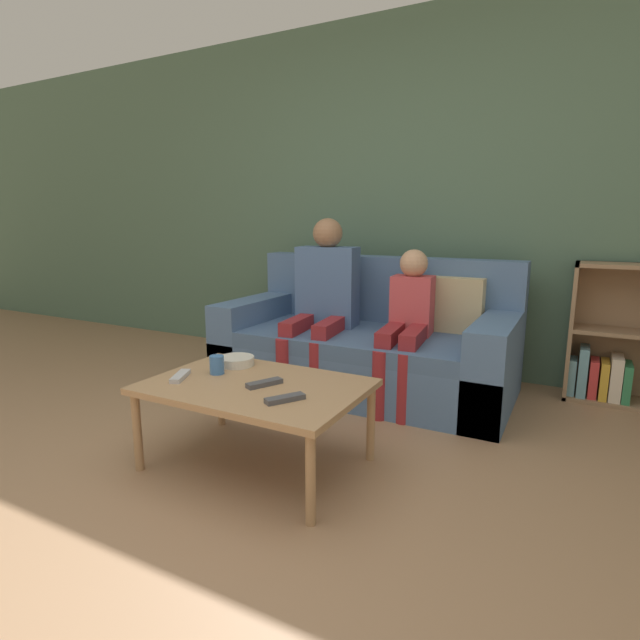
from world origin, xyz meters
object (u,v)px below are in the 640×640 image
coffee_table (256,391)px  tv_remote_0 (264,383)px  bookshelf (617,346)px  snack_bowl (236,361)px  person_adult (324,292)px  tv_remote_2 (285,399)px  couch (368,347)px  person_child (407,317)px  tv_remote_1 (180,376)px  cup_near (217,365)px

coffee_table → tv_remote_0: tv_remote_0 is taller
bookshelf → snack_bowl: size_ratio=4.80×
person_adult → tv_remote_2: 1.45m
couch → tv_remote_2: couch is taller
couch → coffee_table: 1.29m
person_child → tv_remote_1: 1.45m
person_adult → couch: bearing=10.0°
person_child → tv_remote_2: 1.30m
person_child → tv_remote_1: (-0.69, -1.26, -0.13)m
coffee_table → couch: bearing=89.0°
bookshelf → tv_remote_2: 2.28m
couch → person_child: size_ratio=2.02×
bookshelf → tv_remote_1: size_ratio=5.02×
tv_remote_1 → tv_remote_2: same height
coffee_table → bookshelf: bearing=49.5°
bookshelf → tv_remote_1: bearing=-134.9°
couch → bookshelf: same height
coffee_table → person_child: size_ratio=1.03×
person_child → bookshelf: bearing=21.8°
snack_bowl → tv_remote_0: bearing=-33.0°
tv_remote_1 → couch: bearing=50.4°
couch → tv_remote_2: size_ratio=11.39×
tv_remote_1 → tv_remote_2: (0.60, -0.03, 0.00)m
bookshelf → person_child: (-1.17, -0.61, 0.19)m
tv_remote_2 → snack_bowl: size_ratio=0.93×
coffee_table → tv_remote_2: (0.24, -0.13, 0.05)m
bookshelf → snack_bowl: bookshelf is taller
tv_remote_0 → tv_remote_1: size_ratio=1.00×
person_adult → person_child: person_adult is taller
person_adult → tv_remote_2: size_ratio=6.78×
coffee_table → tv_remote_1: bearing=-163.6°
couch → bookshelf: size_ratio=2.20×
tv_remote_0 → snack_bowl: snack_bowl is taller
cup_near → person_adult: bearing=91.1°
person_child → tv_remote_1: bearing=-124.6°
tv_remote_1 → snack_bowl: bearing=46.8°
tv_remote_2 → coffee_table: bearing=-176.0°
coffee_table → cup_near: size_ratio=10.96×
couch → tv_remote_0: size_ratio=11.08×
person_adult → cup_near: (0.02, -1.17, -0.21)m
person_adult → snack_bowl: bearing=-95.5°
tv_remote_0 → tv_remote_1: same height
bookshelf → person_adult: bearing=-162.4°
tv_remote_2 → snack_bowl: snack_bowl is taller
person_adult → tv_remote_0: (0.33, -1.21, -0.24)m
person_child → snack_bowl: (-0.59, -0.96, -0.12)m
couch → snack_bowl: size_ratio=10.57×
couch → cup_near: bearing=-102.2°
cup_near → snack_bowl: size_ratio=0.49×
bookshelf → coffee_table: bearing=-130.5°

